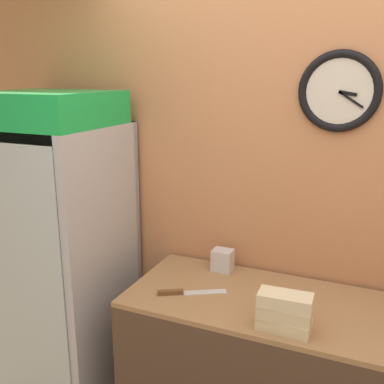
{
  "coord_description": "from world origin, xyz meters",
  "views": [
    {
      "loc": [
        0.29,
        -1.07,
        1.95
      ],
      "look_at": [
        -0.58,
        0.91,
        1.37
      ],
      "focal_mm": 42.0,
      "sensor_mm": 36.0,
      "label": 1
    }
  ],
  "objects_px": {
    "beverage_cooler": "(65,237)",
    "chefs_knife": "(182,292)",
    "sandwich_stack_middle": "(285,312)",
    "sandwich_stack_top": "(285,300)",
    "napkin_dispenser": "(223,260)",
    "sandwich_stack_bottom": "(284,324)"
  },
  "relations": [
    {
      "from": "beverage_cooler",
      "to": "chefs_knife",
      "type": "xyz_separation_m",
      "value": [
        0.82,
        -0.13,
        -0.12
      ]
    },
    {
      "from": "sandwich_stack_middle",
      "to": "sandwich_stack_top",
      "type": "distance_m",
      "value": 0.06
    },
    {
      "from": "sandwich_stack_middle",
      "to": "napkin_dispenser",
      "type": "height_order",
      "value": "napkin_dispenser"
    },
    {
      "from": "beverage_cooler",
      "to": "chefs_knife",
      "type": "relative_size",
      "value": 5.82
    },
    {
      "from": "sandwich_stack_bottom",
      "to": "napkin_dispenser",
      "type": "height_order",
      "value": "napkin_dispenser"
    },
    {
      "from": "sandwich_stack_middle",
      "to": "chefs_knife",
      "type": "bearing_deg",
      "value": 167.09
    },
    {
      "from": "beverage_cooler",
      "to": "napkin_dispenser",
      "type": "bearing_deg",
      "value": 12.77
    },
    {
      "from": "sandwich_stack_bottom",
      "to": "chefs_knife",
      "type": "bearing_deg",
      "value": 167.09
    },
    {
      "from": "beverage_cooler",
      "to": "sandwich_stack_middle",
      "type": "relative_size",
      "value": 8.12
    },
    {
      "from": "napkin_dispenser",
      "to": "sandwich_stack_middle",
      "type": "bearing_deg",
      "value": -46.15
    },
    {
      "from": "chefs_knife",
      "to": "napkin_dispenser",
      "type": "height_order",
      "value": "napkin_dispenser"
    },
    {
      "from": "beverage_cooler",
      "to": "napkin_dispenser",
      "type": "distance_m",
      "value": 0.94
    },
    {
      "from": "sandwich_stack_middle",
      "to": "napkin_dispenser",
      "type": "bearing_deg",
      "value": 133.85
    },
    {
      "from": "sandwich_stack_middle",
      "to": "napkin_dispenser",
      "type": "relative_size",
      "value": 1.9
    },
    {
      "from": "sandwich_stack_top",
      "to": "napkin_dispenser",
      "type": "xyz_separation_m",
      "value": [
        -0.45,
        0.46,
        -0.08
      ]
    },
    {
      "from": "beverage_cooler",
      "to": "sandwich_stack_top",
      "type": "distance_m",
      "value": 1.38
    },
    {
      "from": "sandwich_stack_top",
      "to": "napkin_dispenser",
      "type": "relative_size",
      "value": 1.92
    },
    {
      "from": "beverage_cooler",
      "to": "sandwich_stack_bottom",
      "type": "height_order",
      "value": "beverage_cooler"
    },
    {
      "from": "beverage_cooler",
      "to": "sandwich_stack_middle",
      "type": "xyz_separation_m",
      "value": [
        1.36,
        -0.26,
        -0.04
      ]
    },
    {
      "from": "napkin_dispenser",
      "to": "chefs_knife",
      "type": "bearing_deg",
      "value": -104.66
    },
    {
      "from": "sandwich_stack_top",
      "to": "napkin_dispenser",
      "type": "distance_m",
      "value": 0.65
    },
    {
      "from": "chefs_knife",
      "to": "napkin_dispenser",
      "type": "bearing_deg",
      "value": 75.34
    }
  ]
}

